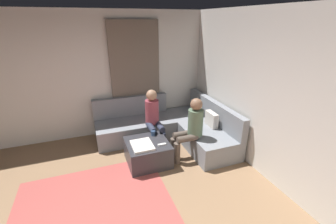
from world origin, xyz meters
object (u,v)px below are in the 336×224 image
Objects in this scene: ottoman at (148,152)px; game_remote at (162,144)px; person_on_couch_side at (153,117)px; person_on_couch_back at (191,127)px; coffee_mug at (153,133)px; sectional_couch at (171,127)px.

game_remote reaches higher than ottoman.
game_remote is at bearing 50.71° from ottoman.
person_on_couch_back is at bearing 126.41° from person_on_couch_side.
coffee_mug is 0.74m from person_on_couch_back.
person_on_couch_side is at bearing -71.85° from sectional_couch.
person_on_couch_side reaches higher than ottoman.
sectional_couch is 0.77m from coffee_mug.
ottoman is 0.63× the size of person_on_couch_back.
sectional_couch is 26.84× the size of coffee_mug.
person_on_couch_side is (-0.34, 0.12, 0.19)m from coffee_mug.
sectional_couch is 2.12× the size of person_on_couch_side.
sectional_couch is 3.36× the size of ottoman.
person_on_couch_side is (0.15, -0.45, 0.38)m from sectional_couch.
person_on_couch_side is (-0.74, 0.08, 0.23)m from game_remote.
person_on_couch_back reaches higher than game_remote.
coffee_mug reaches higher than ottoman.
person_on_couch_side is at bearing 152.08° from ottoman.
sectional_couch is at bearing 149.28° from game_remote.
game_remote is at bearing 95.17° from person_on_couch_back.
game_remote is 0.12× the size of person_on_couch_side.
game_remote is at bearing 5.71° from coffee_mug.
person_on_couch_side is at bearing 36.41° from person_on_couch_back.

